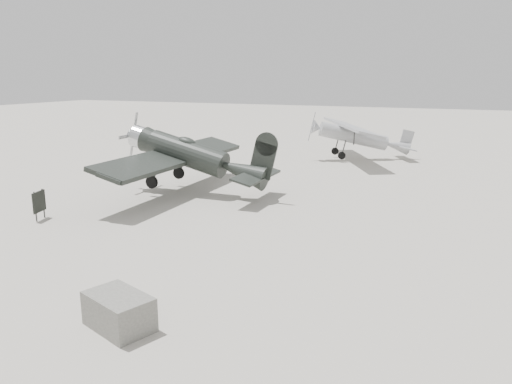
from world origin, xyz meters
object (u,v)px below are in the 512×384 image
at_px(equipment_block, 119,311).
at_px(sign_board, 39,202).
at_px(highwing_monoplane, 358,134).
at_px(lowwing_monoplane, 194,156).

height_order(equipment_block, sign_board, sign_board).
bearing_deg(highwing_monoplane, equipment_block, -117.43).
height_order(highwing_monoplane, equipment_block, highwing_monoplane).
xyz_separation_m(lowwing_monoplane, sign_board, (-3.68, -6.71, -1.20)).
height_order(lowwing_monoplane, sign_board, lowwing_monoplane).
bearing_deg(sign_board, highwing_monoplane, 51.94).
distance_m(lowwing_monoplane, highwing_monoplane, 15.04).
xyz_separation_m(highwing_monoplane, equipment_block, (0.13, -27.01, -1.45)).
bearing_deg(lowwing_monoplane, equipment_block, -67.76).
relative_size(equipment_block, sign_board, 1.33).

